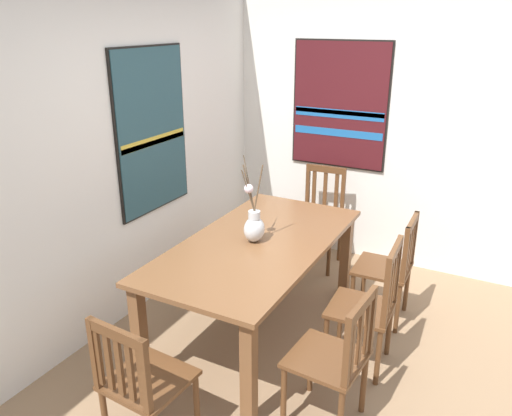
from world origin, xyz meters
name	(u,v)px	position (x,y,z in m)	size (l,w,h in m)	color
ground_plane	(343,368)	(0.00, 0.00, -0.01)	(6.40, 6.40, 0.03)	#8E7051
wall_back	(124,150)	(0.00, 1.86, 1.35)	(6.40, 0.12, 2.70)	silver
wall_side	(418,129)	(1.86, 0.00, 1.35)	(0.12, 6.40, 2.70)	silver
dining_table	(257,254)	(0.10, 0.74, 0.67)	(1.92, 0.97, 0.77)	brown
centerpiece_vase	(254,225)	(0.10, 0.77, 0.90)	(0.20, 0.22, 0.61)	silver
chair_0	(370,304)	(0.10, -0.12, 0.49)	(0.44, 0.44, 0.95)	brown
chair_1	(320,217)	(1.45, 0.76, 0.49)	(0.44, 0.44, 0.96)	brown
chair_2	(335,358)	(-0.53, -0.10, 0.46)	(0.45, 0.45, 0.89)	brown
chair_3	(390,266)	(0.76, -0.09, 0.47)	(0.43, 0.43, 0.89)	brown
chair_4	(141,381)	(-1.22, 0.76, 0.47)	(0.45, 0.45, 0.88)	brown
painting_on_back_wall	(152,131)	(0.27, 1.79, 1.45)	(0.84, 0.05, 1.32)	black
painting_on_side_wall	(340,106)	(1.79, 0.74, 1.52)	(0.05, 0.95, 1.21)	black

